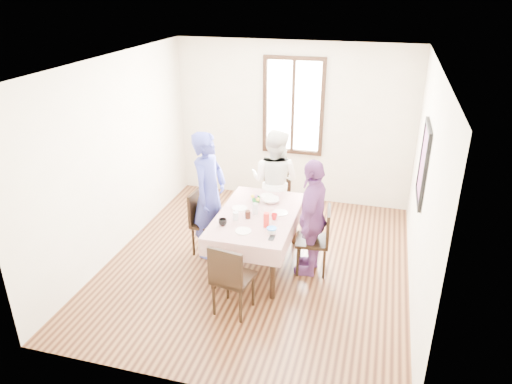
% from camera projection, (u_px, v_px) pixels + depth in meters
% --- Properties ---
extents(ground, '(4.50, 4.50, 0.00)m').
position_uv_depth(ground, '(258.00, 263.00, 6.57)').
color(ground, black).
rests_on(ground, ground).
extents(back_wall, '(4.00, 0.00, 4.00)m').
position_uv_depth(back_wall, '(293.00, 124.00, 7.99)').
color(back_wall, beige).
rests_on(back_wall, ground).
extents(right_wall, '(0.00, 4.50, 4.50)m').
position_uv_depth(right_wall, '(424.00, 189.00, 5.53)').
color(right_wall, beige).
rests_on(right_wall, ground).
extents(window_frame, '(1.02, 0.06, 1.62)m').
position_uv_depth(window_frame, '(293.00, 106.00, 7.85)').
color(window_frame, black).
rests_on(window_frame, back_wall).
extents(window_pane, '(0.90, 0.02, 1.50)m').
position_uv_depth(window_pane, '(293.00, 106.00, 7.86)').
color(window_pane, white).
rests_on(window_pane, back_wall).
extents(art_poster, '(0.04, 0.76, 0.96)m').
position_uv_depth(art_poster, '(424.00, 163.00, 5.72)').
color(art_poster, red).
rests_on(art_poster, right_wall).
extents(dining_table, '(0.88, 1.50, 0.75)m').
position_uv_depth(dining_table, '(257.00, 240.00, 6.39)').
color(dining_table, black).
rests_on(dining_table, ground).
extents(tablecloth, '(1.00, 1.62, 0.01)m').
position_uv_depth(tablecloth, '(257.00, 214.00, 6.24)').
color(tablecloth, '#5C0B0D').
rests_on(tablecloth, dining_table).
extents(chair_left, '(0.45, 0.45, 0.91)m').
position_uv_depth(chair_left, '(209.00, 223.00, 6.66)').
color(chair_left, black).
rests_on(chair_left, ground).
extents(chair_right, '(0.46, 0.46, 0.91)m').
position_uv_depth(chair_right, '(312.00, 240.00, 6.22)').
color(chair_right, black).
rests_on(chair_right, ground).
extents(chair_far, '(0.43, 0.43, 0.91)m').
position_uv_depth(chair_far, '(275.00, 203.00, 7.27)').
color(chair_far, black).
rests_on(chair_far, ground).
extents(chair_near, '(0.48, 0.48, 0.91)m').
position_uv_depth(chair_near, '(233.00, 277.00, 5.45)').
color(chair_near, black).
rests_on(chair_near, ground).
extents(person_left, '(0.51, 0.70, 1.78)m').
position_uv_depth(person_left, '(209.00, 195.00, 6.48)').
color(person_left, '#353B94').
rests_on(person_left, ground).
extents(person_far, '(0.89, 0.76, 1.61)m').
position_uv_depth(person_far, '(275.00, 182.00, 7.11)').
color(person_far, white).
rests_on(person_far, ground).
extents(person_right, '(0.44, 0.94, 1.58)m').
position_uv_depth(person_right, '(312.00, 217.00, 6.09)').
color(person_right, '#723A7B').
rests_on(person_right, ground).
extents(mug_black, '(0.13, 0.13, 0.08)m').
position_uv_depth(mug_black, '(223.00, 222.00, 5.94)').
color(mug_black, black).
rests_on(mug_black, tablecloth).
extents(mug_flag, '(0.11, 0.11, 0.08)m').
position_uv_depth(mug_flag, '(274.00, 217.00, 6.08)').
color(mug_flag, red).
rests_on(mug_flag, tablecloth).
extents(mug_green, '(0.16, 0.16, 0.09)m').
position_uv_depth(mug_green, '(256.00, 200.00, 6.53)').
color(mug_green, '#0C7226').
rests_on(mug_green, tablecloth).
extents(serving_bowl, '(0.29, 0.29, 0.06)m').
position_uv_depth(serving_bowl, '(271.00, 200.00, 6.55)').
color(serving_bowl, white).
rests_on(serving_bowl, tablecloth).
extents(juice_carton, '(0.06, 0.06, 0.19)m').
position_uv_depth(juice_carton, '(266.00, 220.00, 5.88)').
color(juice_carton, red).
rests_on(juice_carton, tablecloth).
extents(butter_tub, '(0.11, 0.11, 0.05)m').
position_uv_depth(butter_tub, '(272.00, 231.00, 5.77)').
color(butter_tub, white).
rests_on(butter_tub, tablecloth).
extents(jam_jar, '(0.07, 0.07, 0.10)m').
position_uv_depth(jam_jar, '(248.00, 215.00, 6.11)').
color(jam_jar, black).
rests_on(jam_jar, tablecloth).
extents(drinking_glass, '(0.07, 0.07, 0.10)m').
position_uv_depth(drinking_glass, '(236.00, 216.00, 6.07)').
color(drinking_glass, silver).
rests_on(drinking_glass, tablecloth).
extents(smartphone, '(0.07, 0.13, 0.01)m').
position_uv_depth(smartphone, '(272.00, 238.00, 5.65)').
color(smartphone, black).
rests_on(smartphone, tablecloth).
extents(flower_vase, '(0.07, 0.07, 0.15)m').
position_uv_depth(flower_vase, '(255.00, 208.00, 6.22)').
color(flower_vase, silver).
rests_on(flower_vase, tablecloth).
extents(plate_left, '(0.20, 0.20, 0.01)m').
position_uv_depth(plate_left, '(240.00, 208.00, 6.38)').
color(plate_left, white).
rests_on(plate_left, tablecloth).
extents(plate_right, '(0.20, 0.20, 0.01)m').
position_uv_depth(plate_right, '(280.00, 213.00, 6.26)').
color(plate_right, white).
rests_on(plate_right, tablecloth).
extents(plate_far, '(0.20, 0.20, 0.01)m').
position_uv_depth(plate_far, '(267.00, 196.00, 6.74)').
color(plate_far, white).
rests_on(plate_far, tablecloth).
extents(plate_near, '(0.20, 0.20, 0.01)m').
position_uv_depth(plate_near, '(243.00, 231.00, 5.80)').
color(plate_near, white).
rests_on(plate_near, tablecloth).
extents(butter_lid, '(0.12, 0.12, 0.01)m').
position_uv_depth(butter_lid, '(272.00, 228.00, 5.76)').
color(butter_lid, blue).
rests_on(butter_lid, butter_tub).
extents(flower_bunch, '(0.09, 0.09, 0.10)m').
position_uv_depth(flower_bunch, '(255.00, 200.00, 6.16)').
color(flower_bunch, yellow).
rests_on(flower_bunch, flower_vase).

